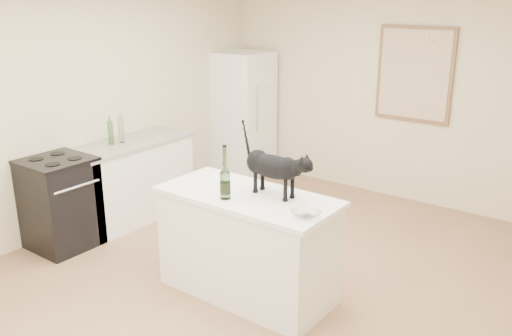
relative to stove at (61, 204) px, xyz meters
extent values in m
plane|color=#997151|center=(1.95, 0.60, -0.45)|extent=(5.50, 5.50, 0.00)
plane|color=beige|center=(1.95, 3.35, 0.85)|extent=(4.50, 0.00, 4.50)
plane|color=beige|center=(-0.30, 0.60, 0.85)|extent=(0.00, 5.50, 5.50)
cube|color=white|center=(2.05, 0.40, -0.02)|extent=(1.44, 0.67, 0.86)
cube|color=white|center=(2.05, 0.40, 0.43)|extent=(1.50, 0.70, 0.04)
cube|color=white|center=(0.00, 0.90, -0.02)|extent=(0.60, 1.40, 0.86)
cube|color=gray|center=(0.00, 0.90, 0.43)|extent=(0.62, 1.44, 0.04)
cube|color=black|center=(0.00, 0.00, 0.00)|extent=(0.60, 0.60, 0.90)
cube|color=white|center=(0.00, 2.95, 0.40)|extent=(0.68, 0.68, 1.70)
cube|color=brown|center=(2.25, 3.32, 1.10)|extent=(0.90, 0.03, 1.10)
cube|color=beige|center=(2.25, 3.30, 1.10)|extent=(0.82, 0.00, 1.02)
cylinder|color=#255120|center=(1.97, 0.22, 0.64)|extent=(0.08, 0.08, 0.39)
imported|color=white|center=(2.68, 0.28, 0.48)|extent=(0.25, 0.25, 0.05)
cube|color=silver|center=(0.34, 3.05, 0.90)|extent=(0.05, 0.11, 0.16)
cylinder|color=#1F5B22|center=(-0.05, 0.72, 0.58)|extent=(0.06, 0.06, 0.25)
cylinder|color=#909C91|center=(-0.02, 0.84, 0.59)|extent=(0.06, 0.06, 0.27)
camera|label=1|loc=(4.58, -2.85, 2.01)|focal=38.11mm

